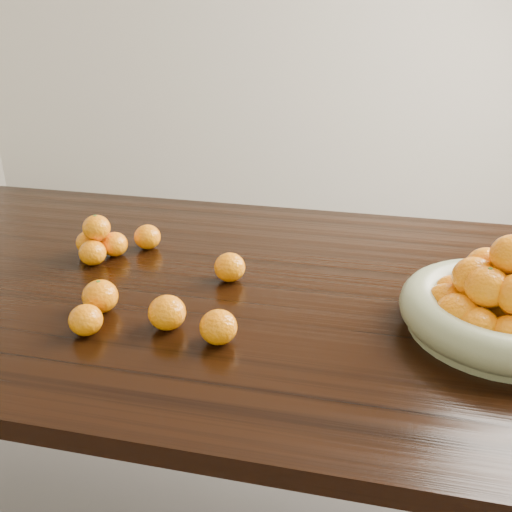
% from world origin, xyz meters
% --- Properties ---
extents(dining_table, '(2.00, 1.00, 0.75)m').
position_xyz_m(dining_table, '(0.00, 0.00, 0.66)').
color(dining_table, black).
rests_on(dining_table, ground).
extents(fruit_bowl, '(0.37, 0.37, 0.19)m').
position_xyz_m(fruit_bowl, '(0.45, -0.08, 0.80)').
color(fruit_bowl, gray).
rests_on(fruit_bowl, dining_table).
extents(orange_pyramid, '(0.13, 0.12, 0.11)m').
position_xyz_m(orange_pyramid, '(-0.42, 0.06, 0.79)').
color(orange_pyramid, orange).
rests_on(orange_pyramid, dining_table).
extents(loose_orange_0, '(0.07, 0.07, 0.07)m').
position_xyz_m(loose_orange_0, '(-0.30, -0.17, 0.78)').
color(loose_orange_0, orange).
rests_on(loose_orange_0, dining_table).
extents(loose_orange_1, '(0.07, 0.07, 0.07)m').
position_xyz_m(loose_orange_1, '(-0.15, -0.20, 0.78)').
color(loose_orange_1, orange).
rests_on(loose_orange_1, dining_table).
extents(loose_orange_2, '(0.07, 0.07, 0.06)m').
position_xyz_m(loose_orange_2, '(-0.05, -0.23, 0.78)').
color(loose_orange_2, orange).
rests_on(loose_orange_2, dining_table).
extents(loose_orange_3, '(0.07, 0.07, 0.06)m').
position_xyz_m(loose_orange_3, '(-0.33, 0.14, 0.78)').
color(loose_orange_3, orange).
rests_on(loose_orange_3, dining_table).
extents(loose_orange_4, '(0.06, 0.06, 0.06)m').
position_xyz_m(loose_orange_4, '(-0.29, -0.25, 0.78)').
color(loose_orange_4, orange).
rests_on(loose_orange_4, dining_table).
extents(loose_orange_5, '(0.07, 0.07, 0.06)m').
position_xyz_m(loose_orange_5, '(-0.09, 0.01, 0.78)').
color(loose_orange_5, orange).
rests_on(loose_orange_5, dining_table).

